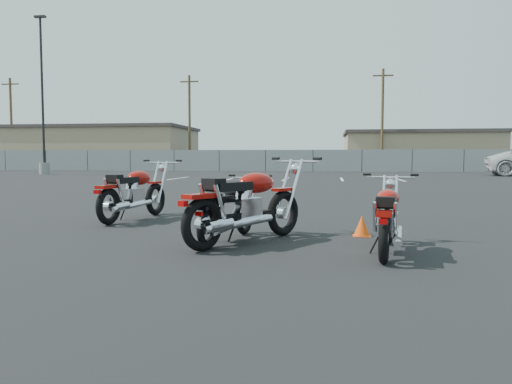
# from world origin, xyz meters

# --- Properties ---
(ground) EXTENTS (120.00, 120.00, 0.00)m
(ground) POSITION_xyz_m (0.00, 0.00, 0.00)
(ground) COLOR black
(ground) RESTS_ON ground
(motorcycle_front_red) EXTENTS (0.94, 2.30, 1.13)m
(motorcycle_front_red) POSITION_xyz_m (-2.33, 2.03, 0.51)
(motorcycle_front_red) COLOR black
(motorcycle_front_red) RESTS_ON ground
(motorcycle_second_black) EXTENTS (0.79, 1.85, 0.91)m
(motorcycle_second_black) POSITION_xyz_m (-0.10, -0.08, 0.41)
(motorcycle_second_black) COLOR black
(motorcycle_second_black) RESTS_ON ground
(motorcycle_third_red) EXTENTS (1.70, 2.25, 1.18)m
(motorcycle_third_red) POSITION_xyz_m (0.18, -0.19, 0.54)
(motorcycle_third_red) COLOR black
(motorcycle_third_red) RESTS_ON ground
(motorcycle_rear_red) EXTENTS (0.75, 1.94, 0.95)m
(motorcycle_rear_red) POSITION_xyz_m (2.02, -0.65, 0.43)
(motorcycle_rear_red) COLOR black
(motorcycle_rear_red) RESTS_ON ground
(training_cone_near) EXTENTS (0.26, 0.26, 0.31)m
(training_cone_near) POSITION_xyz_m (1.79, 0.65, 0.16)
(training_cone_near) COLOR #F04E0C
(training_cone_near) RESTS_ON ground
(light_pole_west) EXTENTS (0.80, 0.70, 10.82)m
(light_pole_west) POSITION_xyz_m (-18.29, 25.35, 2.86)
(light_pole_west) COLOR gray
(light_pole_west) RESTS_ON ground
(chainlink_fence) EXTENTS (80.06, 0.06, 1.80)m
(chainlink_fence) POSITION_xyz_m (-0.00, 35.00, 0.90)
(chainlink_fence) COLOR slate
(chainlink_fence) RESTS_ON ground
(tan_building_west) EXTENTS (18.40, 10.40, 4.30)m
(tan_building_west) POSITION_xyz_m (-22.00, 42.00, 2.16)
(tan_building_west) COLOR #968161
(tan_building_west) RESTS_ON ground
(tan_building_east) EXTENTS (14.40, 9.40, 3.70)m
(tan_building_east) POSITION_xyz_m (10.00, 44.00, 1.86)
(tan_building_east) COLOR #968161
(tan_building_east) RESTS_ON ground
(utility_pole_a) EXTENTS (1.80, 0.24, 9.00)m
(utility_pole_a) POSITION_xyz_m (-30.00, 39.00, 4.69)
(utility_pole_a) COLOR #463520
(utility_pole_a) RESTS_ON ground
(utility_pole_b) EXTENTS (1.80, 0.24, 9.00)m
(utility_pole_b) POSITION_xyz_m (-12.00, 40.00, 4.69)
(utility_pole_b) COLOR #463520
(utility_pole_b) RESTS_ON ground
(utility_pole_c) EXTENTS (1.80, 0.24, 9.00)m
(utility_pole_c) POSITION_xyz_m (6.00, 39.00, 4.69)
(utility_pole_c) COLOR #463520
(utility_pole_c) RESTS_ON ground
(parking_line_stripes) EXTENTS (15.12, 4.00, 0.01)m
(parking_line_stripes) POSITION_xyz_m (-2.50, 20.00, 0.00)
(parking_line_stripes) COLOR silver
(parking_line_stripes) RESTS_ON ground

